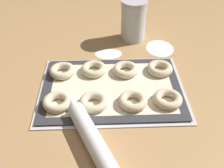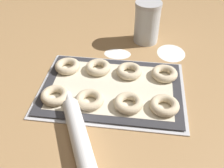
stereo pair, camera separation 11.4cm
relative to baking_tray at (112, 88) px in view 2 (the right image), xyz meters
The scene contains 15 objects.
ground_plane 0.03m from the baking_tray, 140.02° to the right, with size 2.80×2.80×0.00m, color #A87F51.
baking_tray is the anchor object (origin of this frame).
baking_mat 0.01m from the baking_tray, behind, with size 0.48×0.33×0.00m.
bagel_front_far_left 0.20m from the baking_tray, 155.33° to the right, with size 0.09×0.09×0.03m.
bagel_front_mid_left 0.11m from the baking_tray, 125.40° to the right, with size 0.09×0.09×0.03m.
bagel_front_mid_right 0.11m from the baking_tray, 53.21° to the right, with size 0.09×0.09×0.03m.
bagel_front_far_right 0.20m from the baking_tray, 24.79° to the right, with size 0.09×0.09×0.03m.
bagel_back_far_left 0.20m from the baking_tray, 155.48° to the left, with size 0.09×0.09×0.03m.
bagel_back_mid_left 0.11m from the baking_tray, 125.83° to the left, with size 0.09×0.09×0.03m.
bagel_back_mid_right 0.10m from the baking_tray, 56.71° to the left, with size 0.09×0.09×0.03m.
bagel_back_far_right 0.20m from the baking_tray, 24.60° to the left, with size 0.09×0.09×0.03m.
flour_canister 0.37m from the baking_tray, 73.13° to the left, with size 0.11×0.11×0.18m.
rolling_pin 0.25m from the baking_tray, 102.81° to the right, with size 0.18×0.37×0.05m.
flour_patch_near 0.34m from the baking_tray, 50.40° to the left, with size 0.12×0.13×0.00m.
flour_patch_far 0.22m from the baking_tray, 91.69° to the left, with size 0.11×0.08×0.00m.
Camera 2 is at (0.11, -0.66, 0.60)m, focal length 42.00 mm.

